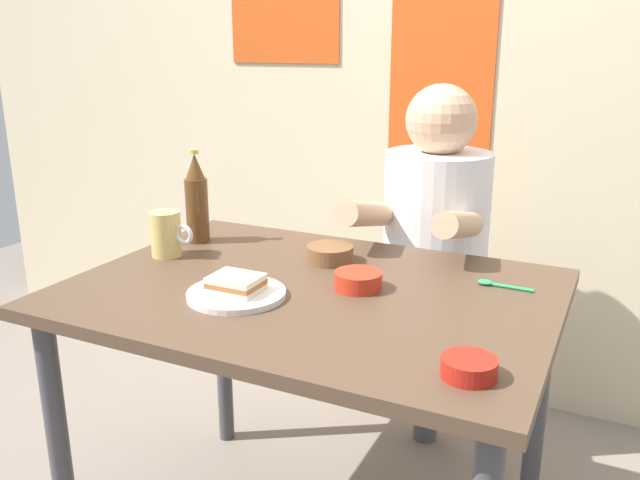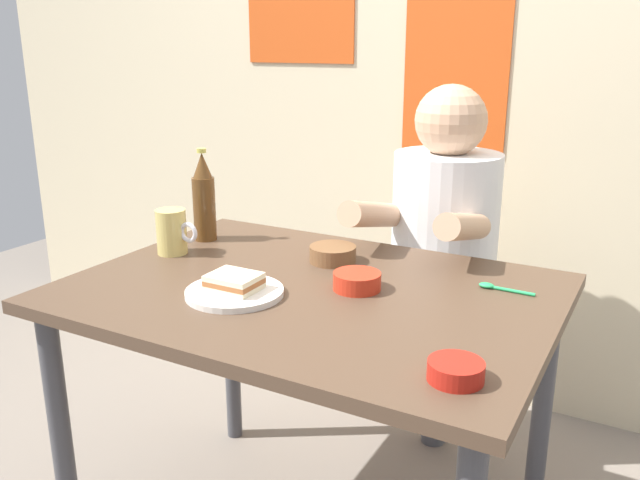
# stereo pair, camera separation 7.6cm
# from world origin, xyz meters

# --- Properties ---
(wall_back) EXTENTS (4.40, 0.09, 2.60)m
(wall_back) POSITION_xyz_m (-0.00, 1.05, 1.30)
(wall_back) COLOR beige
(wall_back) RESTS_ON ground
(dining_table) EXTENTS (1.10, 0.80, 0.74)m
(dining_table) POSITION_xyz_m (0.00, 0.00, 0.65)
(dining_table) COLOR #4C3828
(dining_table) RESTS_ON ground
(stool) EXTENTS (0.34, 0.34, 0.45)m
(stool) POSITION_xyz_m (0.11, 0.63, 0.35)
(stool) COLOR #4C4C51
(stool) RESTS_ON ground
(person_seated) EXTENTS (0.33, 0.56, 0.72)m
(person_seated) POSITION_xyz_m (0.11, 0.62, 0.77)
(person_seated) COLOR white
(person_seated) RESTS_ON stool
(plate_orange) EXTENTS (0.22, 0.22, 0.01)m
(plate_orange) POSITION_xyz_m (-0.12, -0.13, 0.75)
(plate_orange) COLOR silver
(plate_orange) RESTS_ON dining_table
(sandwich) EXTENTS (0.11, 0.09, 0.04)m
(sandwich) POSITION_xyz_m (-0.12, -0.13, 0.77)
(sandwich) COLOR beige
(sandwich) RESTS_ON plate_orange
(beer_mug) EXTENTS (0.13, 0.08, 0.12)m
(beer_mug) POSITION_xyz_m (-0.44, 0.04, 0.80)
(beer_mug) COLOR #D1BC66
(beer_mug) RESTS_ON dining_table
(beer_bottle) EXTENTS (0.06, 0.06, 0.26)m
(beer_bottle) POSITION_xyz_m (-0.45, 0.19, 0.86)
(beer_bottle) COLOR #593819
(beer_bottle) RESTS_ON dining_table
(sambal_bowl_red) EXTENTS (0.10, 0.10, 0.03)m
(sambal_bowl_red) POSITION_xyz_m (0.43, -0.26, 0.76)
(sambal_bowl_red) COLOR #B21E14
(sambal_bowl_red) RESTS_ON dining_table
(condiment_bowl_brown) EXTENTS (0.12, 0.12, 0.04)m
(condiment_bowl_brown) POSITION_xyz_m (-0.04, 0.19, 0.76)
(condiment_bowl_brown) COLOR brown
(condiment_bowl_brown) RESTS_ON dining_table
(sauce_bowl_chili) EXTENTS (0.11, 0.11, 0.04)m
(sauce_bowl_chili) POSITION_xyz_m (0.10, 0.04, 0.76)
(sauce_bowl_chili) COLOR red
(sauce_bowl_chili) RESTS_ON dining_table
(spoon) EXTENTS (0.13, 0.02, 0.01)m
(spoon) POSITION_xyz_m (0.38, 0.19, 0.75)
(spoon) COLOR #26A559
(spoon) RESTS_ON dining_table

